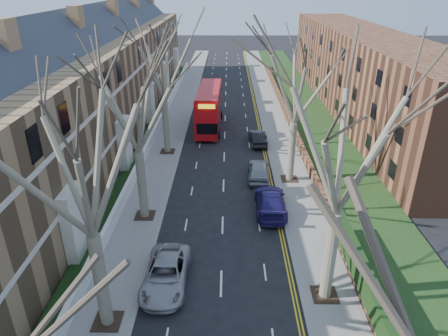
{
  "coord_description": "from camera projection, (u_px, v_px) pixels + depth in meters",
  "views": [
    {
      "loc": [
        0.35,
        -8.83,
        15.82
      ],
      "look_at": [
        0.06,
        19.08,
        2.55
      ],
      "focal_mm": 32.0,
      "sensor_mm": 36.0,
      "label": 1
    }
  ],
  "objects": [
    {
      "name": "pavement_left",
      "position": [
        177.0,
        118.0,
        50.02
      ],
      "size": [
        3.0,
        102.0,
        0.12
      ],
      "primitive_type": "cube",
      "color": "slate",
      "rests_on": "ground"
    },
    {
      "name": "pavement_right",
      "position": [
        273.0,
        118.0,
        49.9
      ],
      "size": [
        3.0,
        102.0,
        0.12
      ],
      "primitive_type": "cube",
      "color": "slate",
      "rests_on": "ground"
    },
    {
      "name": "terrace_left",
      "position": [
        91.0,
        91.0,
        40.51
      ],
      "size": [
        9.7,
        78.0,
        13.6
      ],
      "color": "olive",
      "rests_on": "ground"
    },
    {
      "name": "flats_right",
      "position": [
        361.0,
        72.0,
        51.29
      ],
      "size": [
        13.97,
        54.0,
        10.0
      ],
      "color": "brown",
      "rests_on": "ground"
    },
    {
      "name": "front_wall_left",
      "position": [
        153.0,
        136.0,
        42.57
      ],
      "size": [
        0.3,
        78.0,
        1.0
      ],
      "color": "white",
      "rests_on": "ground"
    },
    {
      "name": "grass_verge_right",
      "position": [
        309.0,
        117.0,
        49.82
      ],
      "size": [
        6.0,
        102.0,
        0.06
      ],
      "color": "#1B3312",
      "rests_on": "ground"
    },
    {
      "name": "tree_left_mid",
      "position": [
        78.0,
        150.0,
        16.14
      ],
      "size": [
        10.5,
        10.5,
        14.71
      ],
      "color": "brown",
      "rests_on": "ground"
    },
    {
      "name": "tree_left_far",
      "position": [
        133.0,
        93.0,
        25.3
      ],
      "size": [
        10.15,
        10.15,
        14.22
      ],
      "color": "brown",
      "rests_on": "ground"
    },
    {
      "name": "tree_left_dist",
      "position": [
        161.0,
        55.0,
        36.0
      ],
      "size": [
        10.5,
        10.5,
        14.71
      ],
      "color": "brown",
      "rests_on": "ground"
    },
    {
      "name": "tree_right_mid",
      "position": [
        347.0,
        133.0,
        17.83
      ],
      "size": [
        10.5,
        10.5,
        14.71
      ],
      "color": "brown",
      "rests_on": "ground"
    },
    {
      "name": "tree_right_far",
      "position": [
        298.0,
        73.0,
        30.61
      ],
      "size": [
        10.15,
        10.15,
        14.22
      ],
      "color": "brown",
      "rests_on": "ground"
    },
    {
      "name": "double_decker_bus",
      "position": [
        209.0,
        109.0,
        45.97
      ],
      "size": [
        2.94,
        10.82,
        4.51
      ],
      "rotation": [
        0.0,
        0.0,
        3.12
      ],
      "color": "#AD0C12",
      "rests_on": "ground"
    },
    {
      "name": "car_left_far",
      "position": [
        166.0,
        274.0,
        22.54
      ],
      "size": [
        2.51,
        5.29,
        1.46
      ],
      "primitive_type": "imported",
      "rotation": [
        0.0,
        0.0,
        -0.02
      ],
      "color": "#9A999E",
      "rests_on": "ground"
    },
    {
      "name": "car_right_near",
      "position": [
        270.0,
        201.0,
        29.75
      ],
      "size": [
        2.35,
        5.54,
        1.59
      ],
      "primitive_type": "imported",
      "rotation": [
        0.0,
        0.0,
        3.12
      ],
      "color": "navy",
      "rests_on": "ground"
    },
    {
      "name": "car_right_mid",
      "position": [
        259.0,
        170.0,
        34.64
      ],
      "size": [
        2.12,
        4.71,
        1.57
      ],
      "primitive_type": "imported",
      "rotation": [
        0.0,
        0.0,
        3.08
      ],
      "color": "gray",
      "rests_on": "ground"
    },
    {
      "name": "car_right_far",
      "position": [
        258.0,
        138.0,
        41.89
      ],
      "size": [
        1.82,
        4.41,
        1.42
      ],
      "primitive_type": "imported",
      "rotation": [
        0.0,
        0.0,
        3.22
      ],
      "color": "black",
      "rests_on": "ground"
    }
  ]
}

